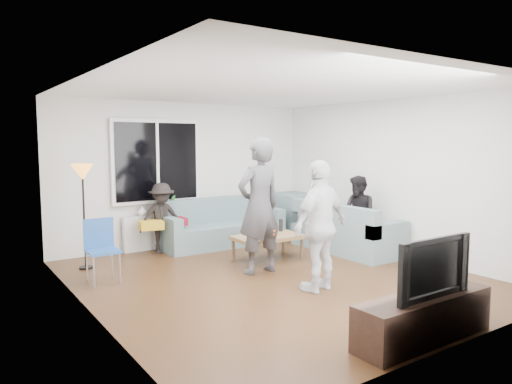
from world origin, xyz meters
TOP-DOWN VIEW (x-y plane):
  - floor at (0.00, 0.00)m, footprint 5.00×5.50m
  - ceiling at (0.00, 0.00)m, footprint 5.00×5.50m
  - wall_back at (0.00, 2.77)m, footprint 5.00×0.04m
  - wall_front at (0.00, -2.77)m, footprint 5.00×0.04m
  - wall_left at (-2.52, 0.00)m, footprint 0.04×5.50m
  - wall_right at (2.52, 0.00)m, footprint 0.04×5.50m
  - window_frame at (-0.60, 2.69)m, footprint 1.62×0.06m
  - window_glass at (-0.60, 2.65)m, footprint 1.50×0.02m
  - window_mullion at (-0.60, 2.64)m, footprint 0.05×0.03m
  - radiator at (-0.60, 2.65)m, footprint 1.30×0.12m
  - potted_plant at (-0.37, 2.62)m, footprint 0.19×0.16m
  - vase at (-0.91, 2.62)m, footprint 0.19×0.19m
  - sofa_back_section at (0.48, 2.27)m, footprint 2.30×0.85m
  - sofa_right_section at (2.02, 0.63)m, footprint 2.00×0.85m
  - sofa_corner at (2.20, 2.27)m, footprint 0.85×0.85m
  - cushion_yellow at (-0.90, 2.25)m, footprint 0.43×0.38m
  - cushion_red at (-0.43, 2.33)m, footprint 0.36×0.30m
  - coffee_table at (0.52, 0.88)m, footprint 1.13×0.65m
  - pitcher at (0.40, 0.96)m, footprint 0.17×0.17m
  - side_chair at (-2.05, 1.08)m, footprint 0.41×0.41m
  - floor_lamp at (-2.05, 1.98)m, footprint 0.32×0.32m
  - player_left at (-0.02, 0.34)m, footprint 0.73×0.50m
  - player_right at (0.16, -0.77)m, footprint 1.04×0.60m
  - spectator_right at (2.02, 0.36)m, footprint 0.59×0.71m
  - spectator_back at (-0.69, 2.30)m, footprint 0.82×0.53m
  - tv_console at (-0.06, -2.50)m, footprint 1.60×0.40m
  - television at (-0.06, -2.50)m, footprint 1.00×0.13m
  - bottle_e at (0.91, 1.05)m, footprint 0.07×0.07m
  - bottle_c at (0.57, 1.06)m, footprint 0.07×0.07m
  - bottle_b at (0.35, 0.76)m, footprint 0.08×0.08m

SIDE VIEW (x-z plane):
  - floor at x=0.00m, z-range -0.04..0.00m
  - coffee_table at x=0.52m, z-range 0.00..0.40m
  - tv_console at x=-0.06m, z-range 0.00..0.44m
  - radiator at x=-0.60m, z-range 0.00..0.62m
  - sofa_back_section at x=0.48m, z-range 0.00..0.85m
  - sofa_right_section at x=2.02m, z-range 0.00..0.85m
  - sofa_corner at x=2.20m, z-range 0.00..0.85m
  - side_chair at x=-2.05m, z-range 0.00..0.86m
  - pitcher at x=0.40m, z-range 0.40..0.57m
  - bottle_c at x=0.57m, z-range 0.40..0.61m
  - bottle_e at x=0.91m, z-range 0.40..0.61m
  - cushion_yellow at x=-0.90m, z-range 0.44..0.58m
  - cushion_red at x=-0.43m, z-range 0.45..0.57m
  - bottle_b at x=0.35m, z-range 0.40..0.66m
  - spectator_back at x=-0.69m, z-range 0.00..1.20m
  - spectator_right at x=2.02m, z-range 0.00..1.33m
  - vase at x=-0.91m, z-range 0.62..0.79m
  - television at x=-0.06m, z-range 0.44..1.01m
  - floor_lamp at x=-2.05m, z-range 0.00..1.56m
  - potted_plant at x=-0.37m, z-range 0.62..0.95m
  - player_right at x=0.16m, z-range 0.00..1.67m
  - player_left at x=-0.02m, z-range 0.00..1.96m
  - wall_back at x=0.00m, z-range 0.00..2.60m
  - wall_front at x=0.00m, z-range 0.00..2.60m
  - wall_left at x=-2.52m, z-range 0.00..2.60m
  - wall_right at x=2.52m, z-range 0.00..2.60m
  - window_frame at x=-0.60m, z-range 0.81..2.29m
  - window_glass at x=-0.60m, z-range 0.88..2.23m
  - window_mullion at x=-0.60m, z-range 0.88..2.23m
  - ceiling at x=0.00m, z-range 2.60..2.64m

